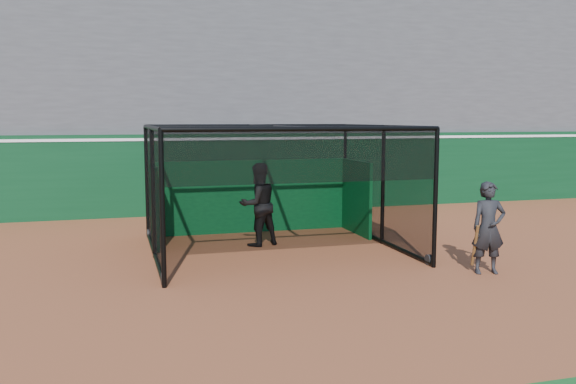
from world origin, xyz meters
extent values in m
plane|color=brown|center=(0.00, 0.00, 0.00)|extent=(120.00, 120.00, 0.00)
cube|color=#0A371A|center=(0.00, 8.50, 1.25)|extent=(50.00, 0.45, 2.50)
cube|color=white|center=(0.00, 8.50, 2.35)|extent=(50.00, 0.50, 0.08)
cube|color=#4C4C4F|center=(0.00, 12.38, 3.88)|extent=(50.00, 7.85, 7.75)
cube|color=#074E21|center=(0.23, 4.96, 0.95)|extent=(5.22, 0.10, 1.90)
cylinder|color=black|center=(-2.44, 0.37, 0.11)|extent=(0.08, 0.22, 0.22)
cylinder|color=black|center=(2.90, 0.37, 0.11)|extent=(0.08, 0.22, 0.22)
cylinder|color=black|center=(-2.44, 4.88, 0.11)|extent=(0.08, 0.22, 0.22)
cylinder|color=black|center=(2.90, 4.88, 0.11)|extent=(0.08, 0.22, 0.22)
imported|color=black|center=(0.00, 3.24, 0.98)|extent=(1.13, 0.99, 1.95)
imported|color=black|center=(3.65, -0.54, 0.89)|extent=(0.72, 0.55, 1.78)
cylinder|color=#593819|center=(3.40, -0.49, 0.55)|extent=(0.14, 0.33, 0.83)
camera|label=1|loc=(-3.24, -10.54, 2.98)|focal=38.00mm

